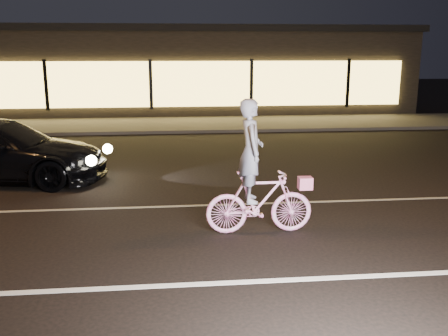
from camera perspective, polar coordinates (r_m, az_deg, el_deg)
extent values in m
plane|color=black|center=(8.34, -11.98, -8.69)|extent=(90.00, 90.00, 0.00)
cube|color=silver|center=(6.98, -13.25, -13.26)|extent=(60.00, 0.12, 0.01)
cube|color=gray|center=(10.21, -10.86, -4.47)|extent=(60.00, 0.10, 0.01)
cube|color=#383533|center=(20.93, -8.42, 4.89)|extent=(30.00, 4.00, 0.12)
cube|color=black|center=(26.73, -8.04, 10.89)|extent=(25.00, 8.00, 4.00)
cube|color=black|center=(26.73, -8.19, 15.29)|extent=(25.40, 8.40, 0.30)
cube|color=#FFD059|center=(22.66, -8.36, 9.45)|extent=(23.00, 0.15, 2.00)
cube|color=black|center=(23.20, -19.67, 8.91)|extent=(0.15, 0.08, 2.20)
cube|color=black|center=(22.58, -8.37, 9.44)|extent=(0.15, 0.08, 2.20)
cube|color=black|center=(22.84, 3.14, 9.60)|extent=(0.15, 0.08, 2.20)
cube|color=black|center=(23.96, 13.98, 9.41)|extent=(0.15, 0.08, 2.20)
imported|color=#FF36AE|center=(8.57, 4.06, -3.89)|extent=(1.84, 0.52, 1.11)
imported|color=silver|center=(8.32, 3.09, 1.97)|extent=(0.42, 0.63, 1.74)
cube|color=#DC517B|center=(8.65, 9.26, -1.72)|extent=(0.23, 0.19, 0.21)
sphere|color=#FFF2BF|center=(12.80, -13.17, 2.14)|extent=(0.25, 0.25, 0.25)
sphere|color=#FFF2BF|center=(11.53, -14.94, 0.83)|extent=(0.25, 0.25, 0.25)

